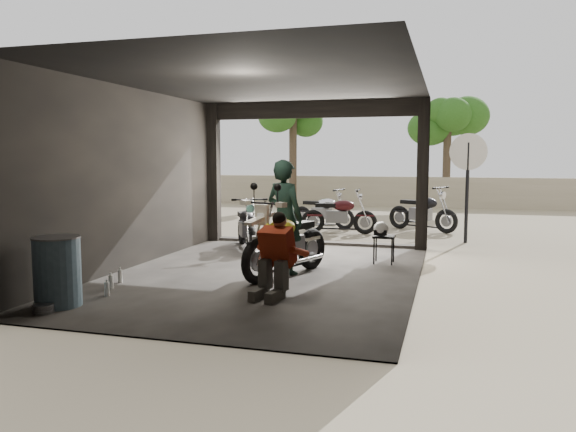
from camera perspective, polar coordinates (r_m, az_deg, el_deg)
The scene contains 16 objects.
ground at distance 9.46m, azimuth -2.33°, elevation -6.07°, with size 80.00×80.00×0.00m, color #7A6D56.
garage at distance 9.80m, azimuth -1.35°, elevation 1.90°, with size 7.00×7.13×3.20m.
boundary_wall at distance 23.01m, azimuth 8.74°, elevation 2.50°, with size 18.00×0.30×1.20m, color gray.
tree_left at distance 22.18m, azimuth 0.51°, elevation 11.20°, with size 2.20×2.20×5.60m.
tree_right at distance 22.83m, azimuth 15.95°, elevation 9.75°, with size 2.20×2.20×5.00m.
main_bike at distance 9.28m, azimuth -0.16°, elevation -2.21°, with size 0.80×1.96×1.30m, color #EEE6C9, non-canonical shape.
left_bike at distance 12.08m, azimuth -4.26°, elevation -0.72°, with size 0.69×1.68×1.13m, color black, non-canonical shape.
outside_bike_a at distance 15.64m, azimuth 3.57°, elevation 0.77°, with size 0.68×1.64×1.11m, color black, non-canonical shape.
outside_bike_b at distance 14.57m, azimuth 5.19°, elevation 0.47°, with size 0.70×1.71×1.16m, color #3C0E12, non-canonical shape.
outside_bike_c at distance 15.43m, azimuth 13.50°, elevation 0.73°, with size 0.74×1.79×1.21m, color black, non-canonical shape.
rider at distance 9.42m, azimuth -0.35°, elevation -0.15°, with size 0.71×0.46×1.94m, color black.
mechanic at distance 7.85m, azimuth -1.50°, elevation -4.24°, with size 0.59×0.81×1.17m, color #B43618, non-canonical shape.
stool at distance 10.52m, azimuth 9.73°, elevation -2.36°, with size 0.39×0.39×0.54m.
helmet at distance 10.44m, azimuth 9.43°, elevation -1.29°, with size 0.27×0.29×0.26m, color white.
oil_drum at distance 8.01m, azimuth -22.37°, elevation -5.33°, with size 0.60×0.60×0.93m, color #425D6F.
sign_post at distance 13.51m, azimuth 17.80°, elevation 4.58°, with size 0.84×0.08×2.52m.
Camera 1 is at (2.93, -8.78, 1.98)m, focal length 35.00 mm.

